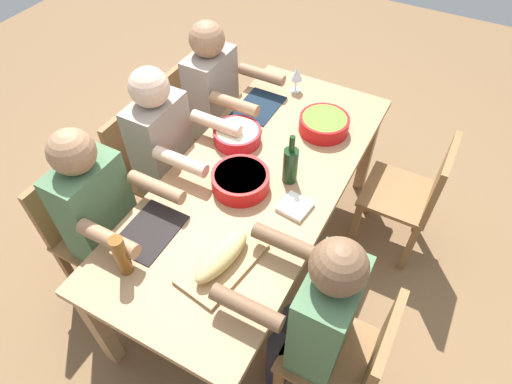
{
  "coord_description": "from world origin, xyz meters",
  "views": [
    {
      "loc": [
        1.39,
        0.74,
        2.37
      ],
      "look_at": [
        0.0,
        0.0,
        0.63
      ],
      "focal_mm": 30.75,
      "sensor_mm": 36.0,
      "label": 1
    }
  ],
  "objects_px": {
    "chair_far_left": "(414,193)",
    "dining_table": "(256,188)",
    "diner_far_right": "(316,315)",
    "chair_near_right": "(87,226)",
    "chair_near_left": "(197,117)",
    "diner_near_center": "(168,149)",
    "serving_bowl_pasta": "(237,134)",
    "beer_bottle": "(121,256)",
    "chair_far_right": "(350,356)",
    "bread_loaf": "(222,256)",
    "diner_near_right": "(103,214)",
    "diner_near_left": "(218,98)",
    "napkin_stack": "(295,207)",
    "chair_near_center": "(149,165)",
    "serving_bowl_salad": "(324,123)",
    "cutting_board": "(222,263)",
    "serving_bowl_greens": "(240,180)",
    "wine_glass": "(297,75)",
    "wine_bottle": "(290,165)"
  },
  "relations": [
    {
      "from": "chair_far_left",
      "to": "dining_table",
      "type": "bearing_deg",
      "value": -54.33
    },
    {
      "from": "diner_far_right",
      "to": "chair_near_right",
      "type": "bearing_deg",
      "value": -90.0
    },
    {
      "from": "chair_near_left",
      "to": "diner_near_center",
      "type": "relative_size",
      "value": 0.71
    },
    {
      "from": "diner_far_right",
      "to": "serving_bowl_pasta",
      "type": "distance_m",
      "value": 1.09
    },
    {
      "from": "chair_far_left",
      "to": "beer_bottle",
      "type": "relative_size",
      "value": 3.86
    },
    {
      "from": "chair_far_right",
      "to": "bread_loaf",
      "type": "bearing_deg",
      "value": -90.51
    },
    {
      "from": "diner_near_right",
      "to": "diner_near_left",
      "type": "height_order",
      "value": "same"
    },
    {
      "from": "chair_far_right",
      "to": "diner_far_right",
      "type": "distance_m",
      "value": 0.28
    },
    {
      "from": "napkin_stack",
      "to": "diner_far_right",
      "type": "bearing_deg",
      "value": 34.2
    },
    {
      "from": "diner_near_center",
      "to": "serving_bowl_pasta",
      "type": "bearing_deg",
      "value": 121.37
    },
    {
      "from": "chair_far_left",
      "to": "chair_near_center",
      "type": "xyz_separation_m",
      "value": [
        0.54,
        -1.5,
        0.0
      ]
    },
    {
      "from": "serving_bowl_salad",
      "to": "serving_bowl_pasta",
      "type": "distance_m",
      "value": 0.5
    },
    {
      "from": "cutting_board",
      "to": "serving_bowl_greens",
      "type": "bearing_deg",
      "value": -160.26
    },
    {
      "from": "chair_far_left",
      "to": "wine_glass",
      "type": "bearing_deg",
      "value": -106.06
    },
    {
      "from": "chair_far_left",
      "to": "beer_bottle",
      "type": "bearing_deg",
      "value": -37.23
    },
    {
      "from": "serving_bowl_pasta",
      "to": "napkin_stack",
      "type": "relative_size",
      "value": 1.9
    },
    {
      "from": "diner_far_right",
      "to": "serving_bowl_salad",
      "type": "height_order",
      "value": "diner_far_right"
    },
    {
      "from": "wine_bottle",
      "to": "beer_bottle",
      "type": "bearing_deg",
      "value": -25.26
    },
    {
      "from": "chair_near_center",
      "to": "bread_loaf",
      "type": "distance_m",
      "value": 1.07
    },
    {
      "from": "serving_bowl_greens",
      "to": "napkin_stack",
      "type": "bearing_deg",
      "value": 90.03
    },
    {
      "from": "serving_bowl_salad",
      "to": "napkin_stack",
      "type": "xyz_separation_m",
      "value": [
        0.61,
        0.1,
        -0.04
      ]
    },
    {
      "from": "diner_near_right",
      "to": "diner_near_center",
      "type": "bearing_deg",
      "value": 180.0
    },
    {
      "from": "bread_loaf",
      "to": "wine_bottle",
      "type": "relative_size",
      "value": 1.1
    },
    {
      "from": "chair_far_left",
      "to": "napkin_stack",
      "type": "distance_m",
      "value": 0.84
    },
    {
      "from": "bread_loaf",
      "to": "wine_glass",
      "type": "height_order",
      "value": "wine_glass"
    },
    {
      "from": "diner_near_right",
      "to": "wine_glass",
      "type": "bearing_deg",
      "value": 162.38
    },
    {
      "from": "chair_near_left",
      "to": "diner_near_right",
      "type": "bearing_deg",
      "value": 9.67
    },
    {
      "from": "wine_glass",
      "to": "bread_loaf",
      "type": "bearing_deg",
      "value": 11.18
    },
    {
      "from": "chair_near_center",
      "to": "diner_near_center",
      "type": "xyz_separation_m",
      "value": [
        0.0,
        0.18,
        0.21
      ]
    },
    {
      "from": "diner_near_left",
      "to": "diner_far_right",
      "type": "bearing_deg",
      "value": 46.46
    },
    {
      "from": "diner_near_center",
      "to": "chair_near_left",
      "type": "bearing_deg",
      "value": -161.18
    },
    {
      "from": "chair_near_right",
      "to": "diner_near_left",
      "type": "distance_m",
      "value": 1.11
    },
    {
      "from": "dining_table",
      "to": "chair_far_left",
      "type": "distance_m",
      "value": 0.94
    },
    {
      "from": "dining_table",
      "to": "diner_near_left",
      "type": "distance_m",
      "value": 0.78
    },
    {
      "from": "diner_far_right",
      "to": "serving_bowl_salad",
      "type": "relative_size",
      "value": 4.24
    },
    {
      "from": "diner_far_right",
      "to": "chair_near_right",
      "type": "relative_size",
      "value": 1.41
    },
    {
      "from": "diner_far_right",
      "to": "napkin_stack",
      "type": "bearing_deg",
      "value": -145.8
    },
    {
      "from": "diner_far_right",
      "to": "wine_bottle",
      "type": "distance_m",
      "value": 0.75
    },
    {
      "from": "cutting_board",
      "to": "chair_near_left",
      "type": "bearing_deg",
      "value": -140.93
    },
    {
      "from": "beer_bottle",
      "to": "napkin_stack",
      "type": "relative_size",
      "value": 1.57
    },
    {
      "from": "diner_near_center",
      "to": "bread_loaf",
      "type": "distance_m",
      "value": 0.88
    },
    {
      "from": "chair_near_center",
      "to": "serving_bowl_greens",
      "type": "height_order",
      "value": "chair_near_center"
    },
    {
      "from": "diner_near_right",
      "to": "wine_glass",
      "type": "distance_m",
      "value": 1.41
    },
    {
      "from": "chair_near_left",
      "to": "chair_far_left",
      "type": "height_order",
      "value": "same"
    },
    {
      "from": "chair_near_right",
      "to": "bread_loaf",
      "type": "bearing_deg",
      "value": 90.37
    },
    {
      "from": "diner_near_right",
      "to": "diner_near_center",
      "type": "height_order",
      "value": "same"
    },
    {
      "from": "diner_near_right",
      "to": "serving_bowl_salad",
      "type": "xyz_separation_m",
      "value": [
        -1.05,
        0.73,
        0.09
      ]
    },
    {
      "from": "napkin_stack",
      "to": "chair_far_left",
      "type": "bearing_deg",
      "value": 142.35
    },
    {
      "from": "serving_bowl_pasta",
      "to": "bread_loaf",
      "type": "distance_m",
      "value": 0.82
    },
    {
      "from": "bread_loaf",
      "to": "napkin_stack",
      "type": "height_order",
      "value": "bread_loaf"
    }
  ]
}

